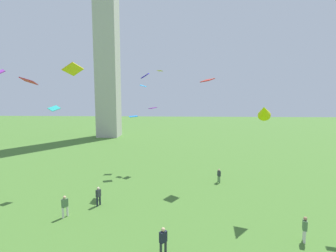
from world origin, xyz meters
TOP-DOWN VIEW (x-y plane):
  - monument_obelisk at (-17.08, 54.57)m, footprint 5.19×5.19m
  - person_0 at (9.84, 9.22)m, footprint 0.40×0.54m
  - person_1 at (-6.28, 14.12)m, footprint 0.41×0.52m
  - person_2 at (0.21, 7.21)m, footprint 0.53×0.54m
  - person_3 at (5.73, 21.07)m, footprint 0.37×0.48m
  - person_4 at (-8.32, 11.79)m, footprint 0.48×0.55m
  - kite_flying_0 at (8.44, 14.48)m, footprint 1.69×2.16m
  - kite_flying_1 at (-7.55, 12.77)m, footprint 1.25×1.59m
  - kite_flying_2 at (-12.25, 18.38)m, footprint 1.13×1.19m
  - kite_flying_4 at (-1.89, 29.26)m, footprint 0.96×0.88m
  - kite_flying_6 at (-2.62, 26.41)m, footprint 1.15×1.30m
  - kite_flying_7 at (-4.33, 29.12)m, footprint 0.94×0.67m
  - kite_flying_8 at (4.29, 22.04)m, footprint 1.83×2.03m
  - kite_flying_9 at (-2.88, 21.23)m, footprint 0.89×1.46m
  - kite_flying_10 at (-15.52, 19.40)m, footprint 1.63×1.24m
  - kite_flying_11 at (-4.96, 24.52)m, footprint 1.28×1.10m

SIDE VIEW (x-z plane):
  - person_3 at x=5.73m, z-range 0.11..1.72m
  - person_1 at x=-6.28m, z-range 0.12..1.88m
  - person_0 at x=9.84m, z-range 0.12..1.93m
  - person_4 at x=-8.32m, z-range 0.12..1.96m
  - person_2 at x=0.21m, z-range 0.12..1.96m
  - kite_flying_11 at x=-4.96m, z-range 7.36..7.55m
  - kite_flying_6 at x=-2.62m, z-range 8.35..8.57m
  - kite_flying_0 at x=8.44m, z-range 7.87..9.61m
  - kite_flying_2 at x=-12.25m, z-range 8.44..9.08m
  - kite_flying_7 at x=-4.33m, z-range 11.38..11.77m
  - kite_flying_10 at x=-15.52m, z-range 11.26..12.15m
  - kite_flying_8 at x=4.29m, z-range 11.60..12.18m
  - kite_flying_1 at x=-7.55m, z-range 11.72..12.70m
  - kite_flying_9 at x=-2.88m, z-range 11.98..12.74m
  - kite_flying_4 at x=-1.89m, z-range 13.66..13.83m
  - monument_obelisk at x=-17.08m, z-range 0.00..58.85m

